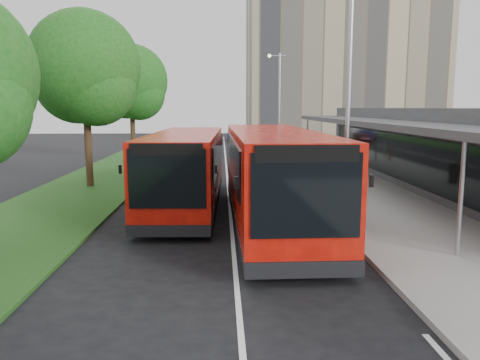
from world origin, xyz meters
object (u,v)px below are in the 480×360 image
at_px(car_far, 214,135).
at_px(bollard, 290,153).
at_px(lamp_post_far, 278,99).
at_px(bus_main, 273,177).
at_px(car_near, 235,138).
at_px(lamp_post_near, 346,88).
at_px(litter_bin, 327,174).
at_px(tree_far, 131,86).
at_px(tree_mid, 85,74).
at_px(bus_second, 186,169).

bearing_deg(car_far, bollard, -76.39).
xyz_separation_m(lamp_post_far, bus_main, (-2.69, -21.03, -3.05)).
distance_m(bus_main, car_near, 36.42).
distance_m(lamp_post_near, litter_bin, 8.05).
distance_m(litter_bin, car_near, 28.75).
xyz_separation_m(bus_main, car_near, (-0.18, 36.41, -1.05)).
relative_size(tree_far, car_far, 2.22).
bearing_deg(tree_far, litter_bin, -45.12).
height_order(lamp_post_far, car_near, lamp_post_far).
bearing_deg(car_near, bus_main, -91.03).
relative_size(lamp_post_near, lamp_post_far, 1.00).
bearing_deg(tree_mid, tree_far, 90.00).
bearing_deg(lamp_post_near, tree_mid, 147.64).
xyz_separation_m(tree_mid, lamp_post_near, (11.13, -7.05, -0.94)).
height_order(lamp_post_far, car_far, lamp_post_far).
bearing_deg(lamp_post_near, litter_bin, 81.89).
bearing_deg(bus_second, tree_mid, 138.84).
bearing_deg(bus_second, bollard, 68.76).
bearing_deg(bus_second, car_far, 91.00).
distance_m(lamp_post_far, car_far, 23.07).
relative_size(lamp_post_near, litter_bin, 7.79).
relative_size(litter_bin, car_near, 0.28).
relative_size(litter_bin, car_far, 0.26).
xyz_separation_m(lamp_post_far, car_far, (-5.31, 22.08, -4.07)).
bearing_deg(lamp_post_far, car_far, 103.51).
height_order(tree_mid, bus_main, tree_mid).
bearing_deg(lamp_post_near, tree_far, 120.29).
distance_m(tree_far, bus_main, 22.13).
bearing_deg(litter_bin, bus_main, -114.87).
bearing_deg(lamp_post_near, bollard, 88.00).
distance_m(lamp_post_far, litter_bin, 13.76).
bearing_deg(car_near, litter_bin, -83.62).
relative_size(tree_mid, tree_far, 1.01).
xyz_separation_m(lamp_post_near, car_far, (-5.31, 42.08, -4.07)).
bearing_deg(car_far, bus_main, -86.37).
relative_size(tree_far, lamp_post_near, 1.09).
height_order(tree_far, lamp_post_far, tree_far).
bearing_deg(tree_far, bus_main, -67.19).
bearing_deg(car_far, lamp_post_near, -82.66).
xyz_separation_m(bus_second, litter_bin, (6.85, 4.74, -0.89)).
bearing_deg(litter_bin, tree_mid, 179.23).
bearing_deg(lamp_post_near, lamp_post_far, 90.00).
bearing_deg(bollard, lamp_post_far, 102.93).
xyz_separation_m(bus_second, car_far, (0.56, 39.93, -0.91)).
relative_size(tree_far, bus_second, 0.81).
relative_size(tree_mid, lamp_post_far, 1.10).
height_order(car_near, car_far, car_far).
height_order(litter_bin, car_near, car_near).
xyz_separation_m(bollard, car_far, (-5.91, 24.72, -0.06)).
relative_size(lamp_post_near, car_near, 2.19).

